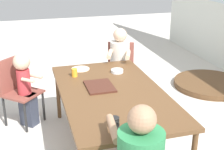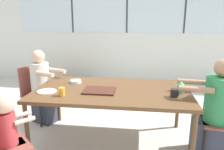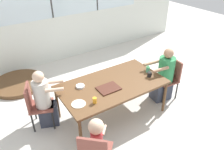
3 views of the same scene
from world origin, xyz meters
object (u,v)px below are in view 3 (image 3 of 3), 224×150
at_px(person_woman_green_shirt, 45,101).
at_px(person_toddler, 97,143).
at_px(coffee_mug, 149,74).
at_px(chair_for_man_blue_shirt, 170,75).
at_px(sippy_cup, 148,69).
at_px(chair_for_woman_green_shirt, 35,103).
at_px(person_man_blue_shirt, 164,77).
at_px(juice_glass, 95,100).
at_px(folded_table_stack, 19,83).
at_px(bowl_white_shallow, 80,86).

bearing_deg(person_woman_green_shirt, person_toddler, 33.49).
relative_size(person_woman_green_shirt, coffee_mug, 12.02).
relative_size(chair_for_man_blue_shirt, sippy_cup, 5.88).
height_order(chair_for_woman_green_shirt, person_man_blue_shirt, person_man_blue_shirt).
relative_size(chair_for_woman_green_shirt, coffee_mug, 9.22).
distance_m(person_toddler, juice_glass, 0.69).
xyz_separation_m(sippy_cup, folded_table_stack, (-2.06, 2.08, -0.73)).
relative_size(person_toddler, sippy_cup, 6.57).
bearing_deg(bowl_white_shallow, person_man_blue_shirt, -11.72).
xyz_separation_m(chair_for_woman_green_shirt, bowl_white_shallow, (0.74, -0.27, 0.22)).
distance_m(chair_for_man_blue_shirt, folded_table_stack, 3.43).
height_order(juice_glass, bowl_white_shallow, juice_glass).
height_order(juice_glass, folded_table_stack, juice_glass).
relative_size(coffee_mug, juice_glass, 0.94).
distance_m(person_woman_green_shirt, juice_glass, 0.97).
distance_m(chair_for_man_blue_shirt, juice_glass, 1.89).
height_order(person_man_blue_shirt, person_toddler, person_man_blue_shirt).
bearing_deg(chair_for_woman_green_shirt, bowl_white_shallow, 90.74).
height_order(person_woman_green_shirt, coffee_mug, person_woman_green_shirt).
height_order(coffee_mug, bowl_white_shallow, coffee_mug).
bearing_deg(chair_for_man_blue_shirt, bowl_white_shallow, 85.49).
distance_m(chair_for_woman_green_shirt, sippy_cup, 2.14).
distance_m(coffee_mug, juice_glass, 1.25).
distance_m(person_man_blue_shirt, coffee_mug, 0.52).
bearing_deg(chair_for_man_blue_shirt, folded_table_stack, 56.53).
xyz_separation_m(chair_for_woman_green_shirt, juice_glass, (0.73, -0.79, 0.25)).
xyz_separation_m(person_man_blue_shirt, person_toddler, (-1.99, -0.74, 0.00)).
bearing_deg(bowl_white_shallow, person_toddler, -105.50).
height_order(sippy_cup, juice_glass, sippy_cup).
relative_size(chair_for_woman_green_shirt, person_woman_green_shirt, 0.77).
height_order(person_woman_green_shirt, person_toddler, person_woman_green_shirt).
relative_size(chair_for_woman_green_shirt, chair_for_man_blue_shirt, 1.00).
xyz_separation_m(chair_for_woman_green_shirt, coffee_mug, (1.97, -0.67, 0.25)).
height_order(chair_for_woman_green_shirt, bowl_white_shallow, chair_for_woman_green_shirt).
height_order(chair_for_woman_green_shirt, person_woman_green_shirt, person_woman_green_shirt).
distance_m(chair_for_man_blue_shirt, person_man_blue_shirt, 0.17).
bearing_deg(bowl_white_shallow, juice_glass, -90.54).
bearing_deg(person_man_blue_shirt, juice_glass, 102.34).
bearing_deg(bowl_white_shallow, chair_for_woman_green_shirt, 159.60).
xyz_separation_m(person_woman_green_shirt, folded_table_stack, (-0.15, 1.61, -0.46)).
bearing_deg(bowl_white_shallow, coffee_mug, -17.74).
distance_m(person_man_blue_shirt, bowl_white_shallow, 1.74).
bearing_deg(coffee_mug, sippy_cup, 58.39).
relative_size(chair_for_man_blue_shirt, folded_table_stack, 0.72).
bearing_deg(juice_glass, chair_for_woman_green_shirt, 132.82).
height_order(person_toddler, bowl_white_shallow, person_toddler).
xyz_separation_m(coffee_mug, folded_table_stack, (-1.97, 2.22, -0.70)).
xyz_separation_m(coffee_mug, bowl_white_shallow, (-1.24, 0.40, -0.03)).
distance_m(person_woman_green_shirt, person_man_blue_shirt, 2.35).
xyz_separation_m(person_woman_green_shirt, coffee_mug, (1.82, -0.61, 0.24)).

